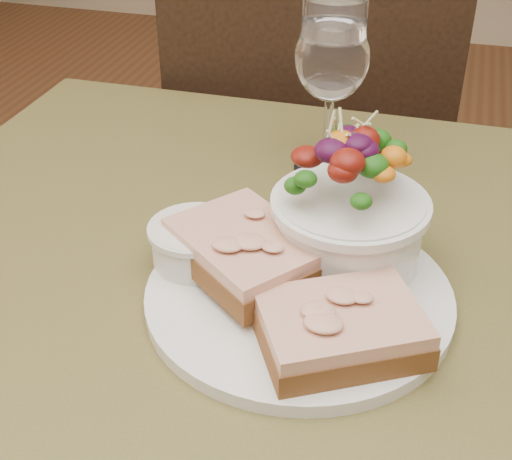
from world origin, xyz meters
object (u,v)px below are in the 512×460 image
(chair_far, at_px, (299,266))
(sandwich_back, at_px, (246,251))
(sandwich_front, at_px, (341,328))
(ramekin, at_px, (195,242))
(dinner_plate, at_px, (299,296))
(salad_bowl, at_px, (351,201))
(wine_glass, at_px, (332,62))
(cafe_table, at_px, (262,384))

(chair_far, relative_size, sandwich_back, 5.81)
(sandwich_front, distance_m, ramekin, 0.16)
(chair_far, distance_m, sandwich_back, 0.82)
(chair_far, bearing_deg, ramekin, 79.93)
(dinner_plate, height_order, salad_bowl, salad_bowl)
(dinner_plate, xyz_separation_m, wine_glass, (-0.02, 0.23, 0.12))
(sandwich_front, xyz_separation_m, wine_glass, (-0.07, 0.29, 0.10))
(ramekin, distance_m, salad_bowl, 0.14)
(cafe_table, relative_size, ramekin, 10.77)
(cafe_table, bearing_deg, dinner_plate, 7.63)
(ramekin, distance_m, wine_glass, 0.24)
(salad_bowl, bearing_deg, dinner_plate, -118.41)
(chair_far, bearing_deg, dinner_plate, 88.13)
(dinner_plate, distance_m, sandwich_back, 0.06)
(salad_bowl, distance_m, wine_glass, 0.19)
(chair_far, height_order, ramekin, chair_far)
(cafe_table, distance_m, salad_bowl, 0.19)
(chair_far, relative_size, sandwich_front, 6.19)
(sandwich_front, distance_m, salad_bowl, 0.12)
(chair_far, relative_size, wine_glass, 5.14)
(sandwich_back, bearing_deg, sandwich_front, 3.28)
(sandwich_back, distance_m, wine_glass, 0.24)
(cafe_table, distance_m, wine_glass, 0.33)
(salad_bowl, bearing_deg, sandwich_back, -149.19)
(dinner_plate, bearing_deg, chair_far, 101.56)
(chair_far, bearing_deg, wine_glass, 91.33)
(sandwich_back, xyz_separation_m, ramekin, (-0.05, 0.01, -0.00))
(cafe_table, xyz_separation_m, chair_far, (-0.10, 0.66, -0.36))
(wine_glass, bearing_deg, dinner_plate, -84.46)
(dinner_plate, bearing_deg, salad_bowl, 61.59)
(dinner_plate, distance_m, salad_bowl, 0.09)
(dinner_plate, distance_m, wine_glass, 0.26)
(salad_bowl, bearing_deg, chair_far, 105.28)
(cafe_table, height_order, sandwich_back, sandwich_back)
(sandwich_back, bearing_deg, salad_bowl, 69.08)
(sandwich_front, relative_size, wine_glass, 0.83)
(cafe_table, height_order, dinner_plate, dinner_plate)
(ramekin, relative_size, salad_bowl, 0.59)
(cafe_table, height_order, salad_bowl, salad_bowl)
(dinner_plate, relative_size, wine_glass, 1.46)
(cafe_table, height_order, chair_far, chair_far)
(cafe_table, relative_size, chair_far, 0.89)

